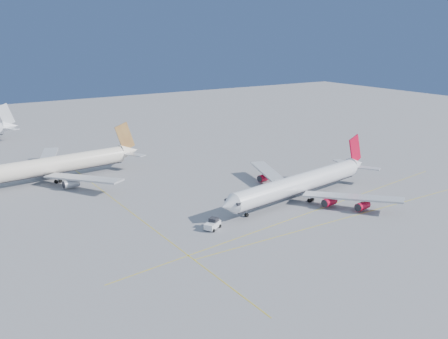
# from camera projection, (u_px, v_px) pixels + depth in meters

# --- Properties ---
(ground) EXTENTS (500.00, 500.00, 0.00)m
(ground) POSITION_uv_depth(u_px,v_px,m) (296.00, 205.00, 135.74)
(ground) COLOR slate
(ground) RESTS_ON ground
(taxiway_lines) EXTENTS (118.86, 140.00, 0.02)m
(taxiway_lines) POSITION_uv_depth(u_px,v_px,m) (239.00, 209.00, 133.18)
(taxiway_lines) COLOR #D1BA0B
(taxiway_lines) RESTS_ON ground
(airliner_virgin) EXTENTS (60.46, 53.75, 14.96)m
(airliner_virgin) POSITION_uv_depth(u_px,v_px,m) (302.00, 183.00, 140.40)
(airliner_virgin) COLOR white
(airliner_virgin) RESTS_ON ground
(airliner_etihad) EXTENTS (60.73, 55.83, 15.84)m
(airliner_etihad) POSITION_uv_depth(u_px,v_px,m) (54.00, 165.00, 157.67)
(airliner_etihad) COLOR #F0E2CD
(airliner_etihad) RESTS_ON ground
(pushback_tug) EXTENTS (5.12, 4.44, 2.58)m
(pushback_tug) POSITION_uv_depth(u_px,v_px,m) (213.00, 224.00, 119.44)
(pushback_tug) COLOR white
(pushback_tug) RESTS_ON ground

